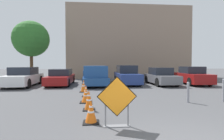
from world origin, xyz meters
The scene contains 17 objects.
ground_plane centered at (0.00, 10.00, 0.00)m, with size 96.00×96.00×0.00m, color #4C4C4F.
road_closed_sign centered at (-1.28, 1.86, 0.75)m, with size 1.12×0.20×1.42m.
traffic_cone_nearest centered at (-2.01, 2.27, 0.32)m, with size 0.47×0.47×0.67m.
traffic_cone_second centered at (-2.14, 3.74, 0.37)m, with size 0.45×0.45×0.77m.
traffic_cone_third centered at (-2.34, 5.04, 0.31)m, with size 0.54×0.54×0.63m.
traffic_cone_fourth centered at (-2.44, 6.52, 0.30)m, with size 0.40×0.40×0.63m.
traffic_cone_fifth centered at (-2.69, 8.06, 0.37)m, with size 0.47×0.47×0.77m.
parked_car_nearest centered at (-7.66, 11.44, 0.70)m, with size 2.00×4.68×1.50m.
parked_car_second centered at (-4.87, 11.97, 0.62)m, with size 1.86×4.55×1.33m.
pickup_truck centered at (-2.05, 11.53, 0.72)m, with size 2.24×5.66×1.60m.
parked_car_third centered at (0.73, 12.01, 0.74)m, with size 1.85×4.47×1.63m.
parked_car_fourth centered at (3.53, 11.39, 0.67)m, with size 1.92×4.10×1.45m.
parked_car_fifth centered at (6.33, 11.48, 0.71)m, with size 1.96×4.25×1.53m.
bollard_nearest centered at (2.29, 4.65, 0.50)m, with size 0.12×0.12×0.95m.
bollard_second centered at (4.00, 4.65, 0.57)m, with size 0.12×0.12×1.08m.
building_facade_backdrop centered at (2.19, 20.41, 4.48)m, with size 15.40×5.00×8.96m.
street_tree_behind_lot centered at (-8.67, 15.94, 4.33)m, with size 3.69×3.69×6.19m.
Camera 1 is at (-1.82, -2.92, 1.76)m, focal length 28.00 mm.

